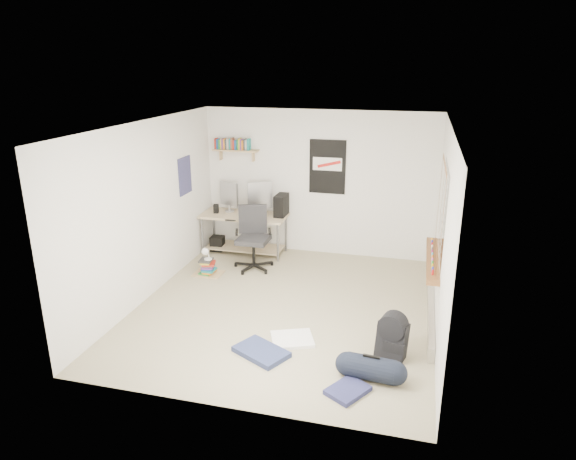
% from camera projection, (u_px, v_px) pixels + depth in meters
% --- Properties ---
extents(floor, '(4.00, 4.50, 0.01)m').
position_uv_depth(floor, '(285.00, 307.00, 7.14)').
color(floor, gray).
rests_on(floor, ground).
extents(ceiling, '(4.00, 4.50, 0.01)m').
position_uv_depth(ceiling, '(285.00, 125.00, 6.35)').
color(ceiling, white).
rests_on(ceiling, ground).
extents(back_wall, '(4.00, 0.01, 2.50)m').
position_uv_depth(back_wall, '(319.00, 183.00, 8.82)').
color(back_wall, silver).
rests_on(back_wall, ground).
extents(left_wall, '(0.01, 4.50, 2.50)m').
position_uv_depth(left_wall, '(148.00, 211.00, 7.22)').
color(left_wall, silver).
rests_on(left_wall, ground).
extents(right_wall, '(0.01, 4.50, 2.50)m').
position_uv_depth(right_wall, '(443.00, 234.00, 6.27)').
color(right_wall, silver).
rests_on(right_wall, ground).
extents(desk, '(1.63, 1.14, 0.68)m').
position_uv_depth(desk, '(244.00, 233.00, 9.05)').
color(desk, tan).
rests_on(desk, floor).
extents(monitor_left, '(0.39, 0.21, 0.41)m').
position_uv_depth(monitor_left, '(229.00, 202.00, 9.06)').
color(monitor_left, '#98989D').
rests_on(monitor_left, desk).
extents(monitor_right, '(0.43, 0.27, 0.46)m').
position_uv_depth(monitor_right, '(260.00, 203.00, 8.86)').
color(monitor_right, '#B2B2B7').
rests_on(monitor_right, desk).
extents(pc_tower, '(0.19, 0.38, 0.39)m').
position_uv_depth(pc_tower, '(281.00, 206.00, 8.84)').
color(pc_tower, black).
rests_on(pc_tower, desk).
extents(keyboard, '(0.37, 0.20, 0.02)m').
position_uv_depth(keyboard, '(236.00, 219.00, 8.72)').
color(keyboard, black).
rests_on(keyboard, desk).
extents(speaker_left, '(0.11, 0.11, 0.18)m').
position_uv_depth(speaker_left, '(216.00, 209.00, 9.02)').
color(speaker_left, black).
rests_on(speaker_left, desk).
extents(speaker_right, '(0.11, 0.11, 0.18)m').
position_uv_depth(speaker_right, '(257.00, 216.00, 8.65)').
color(speaker_right, black).
rests_on(speaker_right, desk).
extents(office_chair, '(0.86, 0.86, 1.04)m').
position_uv_depth(office_chair, '(253.00, 240.00, 8.32)').
color(office_chair, '#262628').
rests_on(office_chair, floor).
extents(wall_shelf, '(0.80, 0.22, 0.24)m').
position_uv_depth(wall_shelf, '(236.00, 150.00, 8.89)').
color(wall_shelf, tan).
rests_on(wall_shelf, back_wall).
extents(poster_back_wall, '(0.62, 0.03, 0.92)m').
position_uv_depth(poster_back_wall, '(327.00, 167.00, 8.66)').
color(poster_back_wall, black).
rests_on(poster_back_wall, back_wall).
extents(poster_left_wall, '(0.02, 0.42, 0.60)m').
position_uv_depth(poster_left_wall, '(185.00, 176.00, 8.24)').
color(poster_left_wall, navy).
rests_on(poster_left_wall, left_wall).
extents(window, '(0.10, 1.50, 1.26)m').
position_uv_depth(window, '(440.00, 211.00, 6.49)').
color(window, brown).
rests_on(window, right_wall).
extents(baseboard_heater, '(0.08, 2.50, 0.18)m').
position_uv_depth(baseboard_heater, '(431.00, 308.00, 6.92)').
color(baseboard_heater, '#B7B2A8').
rests_on(baseboard_heater, floor).
extents(backpack, '(0.39, 0.34, 0.44)m').
position_uv_depth(backpack, '(392.00, 341.00, 5.90)').
color(backpack, black).
rests_on(backpack, floor).
extents(duffel_bag, '(0.29, 0.29, 0.52)m').
position_uv_depth(duffel_bag, '(371.00, 368.00, 5.48)').
color(duffel_bag, black).
rests_on(duffel_bag, floor).
extents(tshirt, '(0.62, 0.58, 0.04)m').
position_uv_depth(tshirt, '(292.00, 339.00, 6.27)').
color(tshirt, white).
rests_on(tshirt, floor).
extents(jeans_a, '(0.73, 0.64, 0.07)m').
position_uv_depth(jeans_a, '(261.00, 352.00, 5.98)').
color(jeans_a, navy).
rests_on(jeans_a, floor).
extents(jeans_b, '(0.49, 0.52, 0.05)m').
position_uv_depth(jeans_b, '(348.00, 390.00, 5.29)').
color(jeans_b, navy).
rests_on(jeans_b, floor).
extents(book_stack, '(0.46, 0.38, 0.30)m').
position_uv_depth(book_stack, '(208.00, 265.00, 8.19)').
color(book_stack, brown).
rests_on(book_stack, floor).
extents(desk_lamp, '(0.19, 0.24, 0.21)m').
position_uv_depth(desk_lamp, '(208.00, 252.00, 8.10)').
color(desk_lamp, silver).
rests_on(desk_lamp, book_stack).
extents(subwoofer, '(0.24, 0.24, 0.25)m').
position_uv_depth(subwoofer, '(217.00, 243.00, 9.21)').
color(subwoofer, black).
rests_on(subwoofer, floor).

